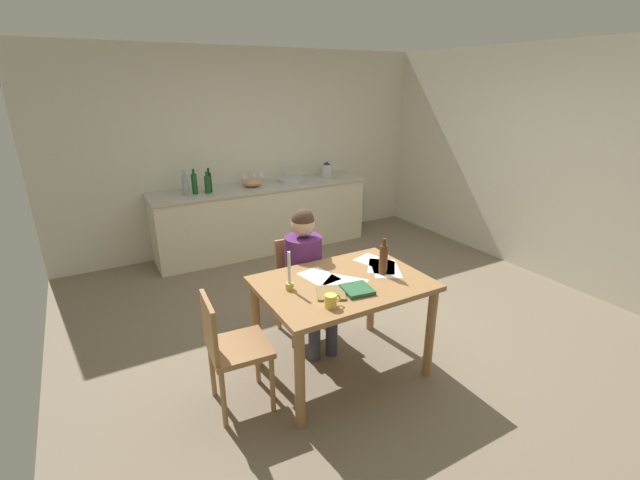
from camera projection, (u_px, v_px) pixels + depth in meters
The scene contains 28 objects.
ground_plane at pixel (354, 324), 4.14m from camera, with size 5.20×5.20×0.04m, color #7A6B56.
wall_back at pixel (250, 151), 5.80m from camera, with size 5.20×0.12×2.60m, color beige.
wall_right at pixel (547, 164), 4.88m from camera, with size 0.12×5.20×2.60m, color beige.
kitchen_counter at pixel (263, 217), 5.80m from camera, with size 2.89×0.64×0.90m.
dining_table at pixel (342, 295), 3.23m from camera, with size 1.24×0.88×0.79m.
chair_at_table at pixel (300, 282), 3.84m from camera, with size 0.42×0.42×0.88m.
person_seated at pixel (307, 269), 3.65m from camera, with size 0.34×0.60×1.19m.
chair_side_empty at pixel (230, 347), 2.91m from camera, with size 0.43×0.43×0.87m.
coffee_mug at pixel (331, 301), 2.81m from camera, with size 0.12×0.08×0.09m.
candlestick at pixel (289, 279), 3.03m from camera, with size 0.06×0.06×0.29m.
book_magazine at pixel (357, 290), 3.03m from camera, with size 0.20×0.20×0.03m, color #295D37.
book_cookery at pixel (331, 293), 2.99m from camera, with size 0.20×0.22×0.02m, color olive.
paper_letter at pixel (386, 270), 3.37m from camera, with size 0.21×0.30×0.00m, color white.
paper_bill at pixel (374, 261), 3.54m from camera, with size 0.21×0.30×0.00m, color white.
paper_envelope at pixel (382, 266), 3.44m from camera, with size 0.21×0.30×0.00m, color white.
paper_receipt at pixel (319, 276), 3.26m from camera, with size 0.21×0.30×0.00m, color white.
paper_notice at pixel (346, 282), 3.17m from camera, with size 0.21×0.30×0.00m, color white.
wine_bottle_on_table at pixel (383, 259), 3.27m from camera, with size 0.06×0.06×0.29m.
sink_unit at pixel (291, 180), 5.84m from camera, with size 0.36×0.36×0.24m.
bottle_oil at pixel (185, 185), 5.09m from camera, with size 0.07×0.07×0.30m.
bottle_vinegar at pixel (194, 183), 5.15m from camera, with size 0.07×0.07×0.30m.
bottle_wine_red at pixel (207, 184), 5.19m from camera, with size 0.07×0.07×0.26m.
bottle_sauce at pixel (209, 182), 5.24m from camera, with size 0.06×0.06×0.30m.
mixing_bowl at pixel (252, 182), 5.54m from camera, with size 0.25×0.25×0.11m, color tan.
stovetop_kettle at pixel (327, 170), 6.07m from camera, with size 0.18×0.18×0.22m.
wine_glass_near_sink at pixel (261, 174), 5.76m from camera, with size 0.07×0.07×0.15m.
wine_glass_by_kettle at pixel (253, 175), 5.71m from camera, with size 0.07×0.07×0.15m.
wine_glass_back_left at pixel (245, 176), 5.65m from camera, with size 0.07×0.07×0.15m.
Camera 1 is at (-2.05, -2.97, 2.19)m, focal length 24.03 mm.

